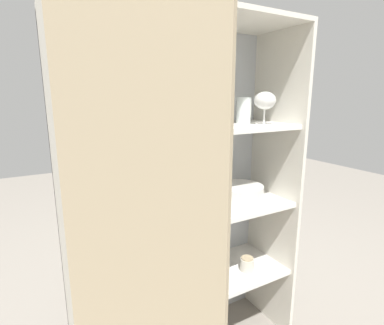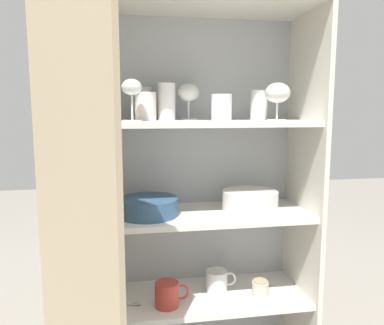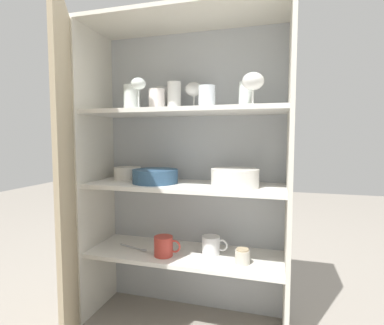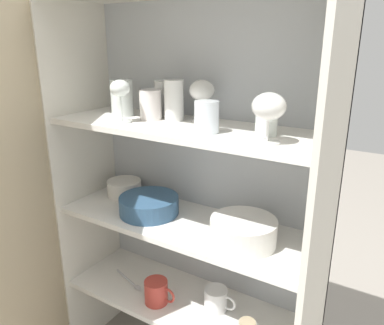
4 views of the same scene
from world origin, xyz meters
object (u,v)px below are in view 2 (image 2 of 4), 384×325
at_px(plate_stack_white, 250,202).
at_px(storage_jar, 260,288).
at_px(serving_bowl_small, 96,203).
at_px(mixing_bowl_large, 148,206).
at_px(coffee_mug_primary, 167,294).

bearing_deg(plate_stack_white, storage_jar, -32.01).
height_order(plate_stack_white, storage_jar, plate_stack_white).
distance_m(serving_bowl_small, storage_jar, 0.71).
height_order(mixing_bowl_large, coffee_mug_primary, mixing_bowl_large).
bearing_deg(storage_jar, plate_stack_white, 147.99).
xyz_separation_m(plate_stack_white, storage_jar, (0.04, -0.03, -0.34)).
bearing_deg(plate_stack_white, mixing_bowl_large, 177.92).
bearing_deg(storage_jar, serving_bowl_small, 168.95).
relative_size(plate_stack_white, mixing_bowl_large, 0.96).
xyz_separation_m(mixing_bowl_large, storage_jar, (0.42, -0.04, -0.34)).
bearing_deg(storage_jar, mixing_bowl_large, 174.73).
xyz_separation_m(plate_stack_white, coffee_mug_primary, (-0.32, -0.04, -0.33)).
bearing_deg(mixing_bowl_large, plate_stack_white, -2.08).
height_order(serving_bowl_small, storage_jar, serving_bowl_small).
xyz_separation_m(mixing_bowl_large, serving_bowl_small, (-0.19, 0.08, -0.00)).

